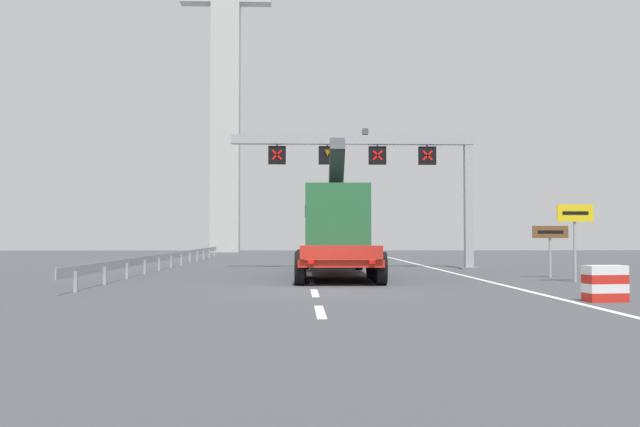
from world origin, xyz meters
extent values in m
plane|color=#424449|center=(0.00, 0.00, 0.00)|extent=(112.00, 112.00, 0.00)
cube|color=silver|center=(-0.08, -6.00, 0.01)|extent=(0.20, 2.60, 0.01)
cube|color=silver|center=(-0.08, -1.10, 0.01)|extent=(0.20, 2.60, 0.01)
cube|color=silver|center=(-0.08, 3.79, 0.01)|extent=(0.20, 2.60, 0.01)
cube|color=silver|center=(-0.08, 8.69, 0.01)|extent=(0.20, 2.60, 0.01)
cube|color=silver|center=(-0.08, 13.58, 0.01)|extent=(0.20, 2.60, 0.01)
cube|color=silver|center=(-0.08, 18.48, 0.01)|extent=(0.20, 2.60, 0.01)
cube|color=silver|center=(-0.08, 23.38, 0.01)|extent=(0.20, 2.60, 0.01)
cube|color=silver|center=(-0.08, 28.27, 0.01)|extent=(0.20, 2.60, 0.01)
cube|color=silver|center=(6.20, 12.00, 0.01)|extent=(0.20, 63.00, 0.01)
cube|color=#9EA0A5|center=(7.81, 13.09, 3.28)|extent=(0.40, 0.40, 6.57)
cube|color=slate|center=(7.81, 13.09, 0.04)|extent=(0.90, 0.90, 0.08)
cube|color=#9EA0A5|center=(2.09, 13.09, 6.32)|extent=(11.82, 0.44, 0.44)
cube|color=#4C4C51|center=(2.72, 13.09, 6.72)|extent=(0.28, 0.40, 0.28)
cube|color=black|center=(5.78, 13.09, 5.56)|extent=(0.85, 0.24, 0.89)
cube|color=#9EA0A5|center=(5.78, 13.09, 6.05)|extent=(0.08, 0.08, 0.16)
cube|color=red|center=(5.78, 12.96, 5.56)|extent=(0.53, 0.02, 0.53)
cube|color=red|center=(5.78, 12.96, 5.56)|extent=(0.53, 0.02, 0.53)
cube|color=black|center=(3.32, 13.09, 5.56)|extent=(0.85, 0.24, 0.89)
cube|color=#9EA0A5|center=(3.32, 13.09, 6.05)|extent=(0.08, 0.08, 0.16)
cube|color=red|center=(3.32, 12.96, 5.56)|extent=(0.53, 0.02, 0.53)
cube|color=red|center=(3.32, 12.96, 5.56)|extent=(0.53, 0.02, 0.53)
cube|color=black|center=(0.87, 13.09, 5.56)|extent=(0.85, 0.24, 0.89)
cube|color=#9EA0A5|center=(0.87, 13.09, 6.05)|extent=(0.08, 0.08, 0.16)
cone|color=orange|center=(0.87, 12.96, 5.65)|extent=(0.31, 0.31, 0.31)
cube|color=black|center=(-1.59, 13.09, 5.56)|extent=(0.85, 0.24, 0.89)
cube|color=#9EA0A5|center=(-1.59, 13.09, 6.05)|extent=(0.08, 0.08, 0.16)
cube|color=red|center=(-1.59, 12.96, 5.56)|extent=(0.53, 0.02, 0.53)
cube|color=red|center=(-1.59, 12.96, 5.56)|extent=(0.53, 0.02, 0.53)
cube|color=red|center=(0.94, 6.60, 0.73)|extent=(3.02, 10.46, 0.24)
cube|color=red|center=(0.83, 1.32, 1.10)|extent=(2.66, 0.14, 0.44)
cylinder|color=black|center=(-0.50, 2.13, 0.55)|extent=(0.34, 1.11, 1.10)
cylinder|color=black|center=(2.20, 2.07, 0.55)|extent=(0.34, 1.11, 1.10)
cylinder|color=black|center=(-0.48, 3.18, 0.55)|extent=(0.34, 1.11, 1.10)
cylinder|color=black|center=(2.22, 3.12, 0.55)|extent=(0.34, 1.11, 1.10)
cylinder|color=black|center=(-0.46, 4.23, 0.55)|extent=(0.34, 1.11, 1.10)
cylinder|color=black|center=(2.24, 4.17, 0.55)|extent=(0.34, 1.11, 1.10)
cylinder|color=black|center=(-0.44, 5.28, 0.55)|extent=(0.34, 1.11, 1.10)
cylinder|color=black|center=(2.26, 5.22, 0.55)|extent=(0.34, 1.11, 1.10)
cylinder|color=black|center=(-0.41, 6.33, 0.55)|extent=(0.34, 1.11, 1.10)
cylinder|color=black|center=(2.29, 6.27, 0.55)|extent=(0.34, 1.11, 1.10)
cube|color=silver|center=(1.10, 13.70, 2.10)|extent=(2.64, 3.25, 3.10)
cube|color=black|center=(1.10, 13.70, 2.80)|extent=(2.67, 3.28, 0.60)
cylinder|color=black|center=(-0.17, 14.61, 0.55)|extent=(0.36, 1.11, 1.10)
cylinder|color=black|center=(2.40, 14.55, 0.55)|extent=(0.36, 1.11, 1.10)
cylinder|color=black|center=(-0.22, 12.61, 0.55)|extent=(0.36, 1.11, 1.10)
cylinder|color=black|center=(2.36, 12.55, 0.55)|extent=(0.36, 1.11, 1.10)
cube|color=#236638|center=(0.95, 7.00, 2.20)|extent=(2.50, 5.77, 2.70)
cube|color=#2D2D33|center=(0.93, 6.14, 4.15)|extent=(0.62, 2.95, 2.29)
cube|color=red|center=(-0.15, 1.30, 0.80)|extent=(0.20, 0.06, 0.12)
cube|color=red|center=(1.81, 1.26, 0.80)|extent=(0.20, 0.06, 0.12)
cylinder|color=#9EA0A5|center=(9.15, 3.27, 1.36)|extent=(0.10, 0.10, 2.73)
cube|color=yellow|center=(9.15, 3.21, 2.43)|extent=(1.28, 0.06, 0.60)
cube|color=black|center=(9.15, 3.18, 2.43)|extent=(0.92, 0.01, 0.12)
cylinder|color=#9EA0A5|center=(9.26, 6.01, 1.01)|extent=(0.10, 0.10, 2.02)
cube|color=brown|center=(9.26, 5.95, 1.78)|extent=(1.40, 0.06, 0.48)
cube|color=black|center=(9.26, 5.92, 1.78)|extent=(1.01, 0.01, 0.12)
cube|color=red|center=(7.06, -3.85, 0.11)|extent=(1.06, 0.63, 0.23)
cube|color=white|center=(7.06, -3.85, 0.34)|extent=(1.06, 0.63, 0.22)
cube|color=red|center=(7.06, -3.85, 0.56)|extent=(1.06, 0.63, 0.23)
cube|color=white|center=(7.06, -3.85, 0.79)|extent=(1.06, 0.63, 0.23)
cube|color=#999EA3|center=(-7.06, 16.33, 0.60)|extent=(0.04, 36.66, 0.32)
cube|color=#999EA3|center=(-7.00, -0.47, 0.30)|extent=(0.10, 0.10, 0.60)
cube|color=#999EA3|center=(-7.00, 2.58, 0.30)|extent=(0.10, 0.10, 0.60)
cube|color=#999EA3|center=(-7.00, 5.64, 0.30)|extent=(0.10, 0.10, 0.60)
cube|color=#999EA3|center=(-7.00, 8.69, 0.30)|extent=(0.10, 0.10, 0.60)
cube|color=#999EA3|center=(-7.00, 11.75, 0.30)|extent=(0.10, 0.10, 0.60)
cube|color=#999EA3|center=(-7.00, 14.80, 0.30)|extent=(0.10, 0.10, 0.60)
cube|color=#999EA3|center=(-7.00, 17.86, 0.30)|extent=(0.10, 0.10, 0.60)
cube|color=#999EA3|center=(-7.00, 20.91, 0.30)|extent=(0.10, 0.10, 0.60)
cube|color=#999EA3|center=(-7.00, 23.97, 0.30)|extent=(0.10, 0.10, 0.60)
cube|color=#999EA3|center=(-7.00, 27.02, 0.30)|extent=(0.10, 0.10, 0.60)
cube|color=#999EA3|center=(-7.00, 30.08, 0.30)|extent=(0.10, 0.10, 0.60)
cube|color=#999EA3|center=(-7.00, 33.13, 0.30)|extent=(0.10, 0.10, 0.60)
cube|color=#B7B7B2|center=(-7.77, 48.27, 20.45)|extent=(2.80, 2.00, 40.89)
camera|label=1|loc=(-0.54, -21.05, 1.65)|focal=39.42mm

